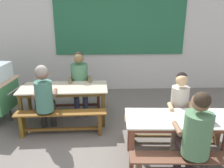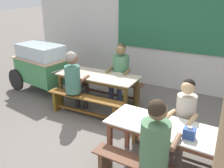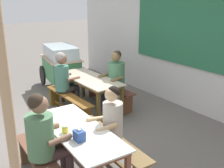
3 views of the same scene
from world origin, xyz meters
name	(u,v)px [view 3 (image 3 of 3)]	position (x,y,z in m)	size (l,w,h in m)	color
ground_plane	(58,136)	(0.00, 0.00, 0.00)	(40.00, 40.00, 0.00)	#68615A
backdrop_wall	(177,35)	(0.03, 2.96, 1.58)	(7.52, 0.23, 3.02)	silver
dining_table_far	(90,81)	(-0.71, 1.12, 0.65)	(1.70, 0.73, 0.73)	#BEAF97
dining_table_near	(79,134)	(1.23, -0.22, 0.65)	(1.73, 0.73, 0.73)	silver
bench_far_back	(109,92)	(-0.73, 1.64, 0.30)	(1.58, 0.31, 0.44)	brown
bench_far_front	(69,102)	(-0.70, 0.60, 0.29)	(1.62, 0.28, 0.44)	brown
bench_near_back	(111,147)	(1.25, 0.30, 0.29)	(1.70, 0.36, 0.44)	brown
food_cart	(61,64)	(-2.38, 1.24, 0.68)	(1.74, 1.05, 1.16)	#448E55
person_left_back_turned	(64,77)	(-0.97, 0.65, 0.76)	(0.44, 0.53, 1.31)	#2A2927
person_near_front	(45,136)	(1.21, -0.69, 0.76)	(0.46, 0.56, 1.33)	#453233
person_center_facing	(115,77)	(-0.44, 1.59, 0.74)	(0.50, 0.59, 1.31)	#2B2F46
person_right_near_table	(108,124)	(1.29, 0.21, 0.69)	(0.43, 0.56, 1.25)	#695C51
tissue_box	(79,135)	(1.51, -0.36, 0.79)	(0.14, 0.11, 0.16)	#2E4D99
condiment_jar	(65,129)	(1.21, -0.41, 0.78)	(0.09, 0.09, 0.10)	yellow
wooden_support_post	(12,138)	(1.93, -1.26, 1.24)	(0.09, 0.09, 2.48)	tan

